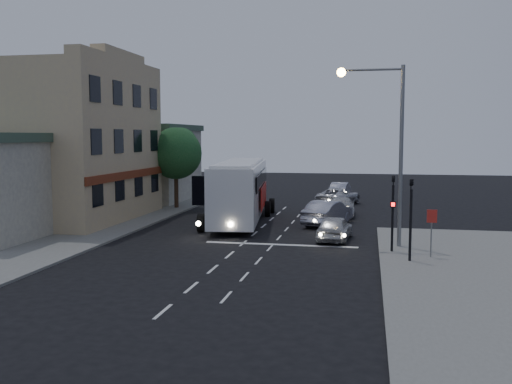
% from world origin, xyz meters
% --- Properties ---
extents(ground, '(120.00, 120.00, 0.00)m').
position_xyz_m(ground, '(0.00, 0.00, 0.00)').
color(ground, black).
extents(sidewalk_far, '(12.00, 50.00, 0.12)m').
position_xyz_m(sidewalk_far, '(-13.00, 8.00, 0.06)').
color(sidewalk_far, slate).
rests_on(sidewalk_far, ground).
extents(road_markings, '(8.00, 30.55, 0.01)m').
position_xyz_m(road_markings, '(1.29, 3.31, 0.00)').
color(road_markings, silver).
rests_on(road_markings, ground).
extents(tour_bus, '(4.33, 13.27, 3.99)m').
position_xyz_m(tour_bus, '(-1.87, 9.58, 2.16)').
color(tour_bus, silver).
rests_on(tour_bus, ground).
extents(car_suv, '(1.99, 4.15, 1.37)m').
position_xyz_m(car_suv, '(4.69, 3.80, 0.68)').
color(car_suv, '#BCBCBC').
rests_on(car_suv, ground).
extents(car_sedan_a, '(3.07, 5.09, 1.58)m').
position_xyz_m(car_sedan_a, '(3.94, 9.10, 0.79)').
color(car_sedan_a, '#9495A4').
rests_on(car_sedan_a, ground).
extents(car_sedan_b, '(2.04, 4.67, 1.34)m').
position_xyz_m(car_sedan_b, '(4.55, 13.75, 0.67)').
color(car_sedan_b, '#B8B8B8').
rests_on(car_sedan_b, ground).
extents(car_sedan_c, '(3.85, 5.55, 1.41)m').
position_xyz_m(car_sedan_c, '(4.04, 20.04, 0.70)').
color(car_sedan_c, silver).
rests_on(car_sedan_c, ground).
extents(car_extra, '(1.90, 4.36, 1.39)m').
position_xyz_m(car_extra, '(3.90, 26.12, 0.70)').
color(car_extra, '#B3B3C6').
rests_on(car_extra, ground).
extents(traffic_signal_main, '(0.25, 0.35, 4.10)m').
position_xyz_m(traffic_signal_main, '(7.60, 0.78, 2.42)').
color(traffic_signal_main, black).
rests_on(traffic_signal_main, sidewalk_near).
extents(traffic_signal_side, '(0.18, 0.15, 4.10)m').
position_xyz_m(traffic_signal_side, '(8.30, -1.20, 2.42)').
color(traffic_signal_side, black).
rests_on(traffic_signal_side, sidewalk_near).
extents(regulatory_sign, '(0.45, 0.12, 2.20)m').
position_xyz_m(regulatory_sign, '(9.30, -0.24, 1.60)').
color(regulatory_sign, slate).
rests_on(regulatory_sign, sidewalk_near).
extents(streetlight, '(3.32, 0.44, 9.00)m').
position_xyz_m(streetlight, '(7.34, 2.20, 5.73)').
color(streetlight, slate).
rests_on(streetlight, sidewalk_near).
extents(main_building, '(10.12, 12.00, 11.00)m').
position_xyz_m(main_building, '(-13.96, 8.00, 5.16)').
color(main_building, tan).
rests_on(main_building, sidewalk_far).
extents(low_building_north, '(9.40, 9.40, 6.50)m').
position_xyz_m(low_building_north, '(-13.50, 20.00, 3.39)').
color(low_building_north, gray).
rests_on(low_building_north, sidewalk_far).
extents(street_tree, '(4.00, 4.00, 6.20)m').
position_xyz_m(street_tree, '(-8.21, 15.02, 4.50)').
color(street_tree, black).
rests_on(street_tree, sidewalk_far).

